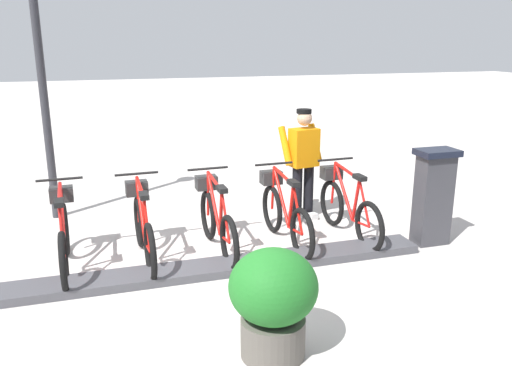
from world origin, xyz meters
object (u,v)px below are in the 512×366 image
bike_docked_3 (143,226)px  bike_docked_0 (347,206)px  payment_kiosk (433,195)px  worker_near_rack (303,160)px  bike_docked_1 (284,212)px  lamp_post (39,50)px  bike_docked_2 (216,219)px  planter_bush (273,298)px  bike_docked_4 (64,234)px

bike_docked_3 → bike_docked_0: bearing=-90.0°
payment_kiosk → worker_near_rack: (1.42, 1.26, 0.24)m
bike_docked_1 → lamp_post: 4.14m
payment_kiosk → bike_docked_3: (0.57, 3.70, -0.24)m
bike_docked_0 → bike_docked_3: same height
payment_kiosk → lamp_post: (2.56, 4.85, 1.83)m
bike_docked_2 → planter_bush: bike_docked_2 is taller
bike_docked_0 → lamp_post: bearing=63.0°
payment_kiosk → bike_docked_1: 1.97m
payment_kiosk → bike_docked_3: payment_kiosk is taller
bike_docked_3 → payment_kiosk: bearing=-98.8°
bike_docked_1 → bike_docked_2: (0.00, 0.92, 0.00)m
planter_bush → bike_docked_3: bearing=20.1°
bike_docked_3 → lamp_post: size_ratio=0.46×
planter_bush → bike_docked_1: bearing=-22.0°
bike_docked_1 → lamp_post: size_ratio=0.46×
bike_docked_4 → bike_docked_1: bearing=-90.0°
bike_docked_3 → bike_docked_4: size_ratio=1.00×
payment_kiosk → bike_docked_2: size_ratio=0.74×
payment_kiosk → planter_bush: 3.36m
bike_docked_2 → planter_bush: bearing=178.9°
bike_docked_4 → worker_near_rack: 3.50m
bike_docked_3 → bike_docked_1: bearing=-90.0°
payment_kiosk → bike_docked_3: bearing=81.2°
bike_docked_3 → worker_near_rack: size_ratio=1.04×
bike_docked_1 → bike_docked_4: (0.00, 2.75, 0.00)m
payment_kiosk → bike_docked_4: payment_kiosk is taller
bike_docked_3 → bike_docked_4: same height
bike_docked_2 → worker_near_rack: (0.85, -1.52, 0.48)m
payment_kiosk → bike_docked_2: bearing=78.4°
bike_docked_1 → planter_bush: size_ratio=1.77×
worker_near_rack → lamp_post: size_ratio=0.44×
bike_docked_3 → worker_near_rack: (0.85, -2.44, 0.48)m
bike_docked_2 → worker_near_rack: 1.81m
bike_docked_0 → bike_docked_3: (0.00, 2.75, 0.00)m
lamp_post → worker_near_rack: bearing=-107.6°
bike_docked_0 → bike_docked_2: 1.84m
bike_docked_1 → bike_docked_4: bearing=90.0°
bike_docked_0 → bike_docked_1: same height
bike_docked_2 → bike_docked_3: same height
bike_docked_0 → bike_docked_3: bearing=90.0°
bike_docked_2 → bike_docked_4: same height
lamp_post → planter_bush: (-4.37, -2.02, -1.95)m
worker_near_rack → bike_docked_0: bearing=-159.8°
bike_docked_0 → bike_docked_3: size_ratio=1.00×
payment_kiosk → bike_docked_3: 3.75m
bike_docked_2 → bike_docked_4: size_ratio=1.00×
bike_docked_2 → planter_bush: 2.39m
bike_docked_0 → lamp_post: size_ratio=0.46×
bike_docked_0 → worker_near_rack: (0.85, 0.31, 0.48)m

